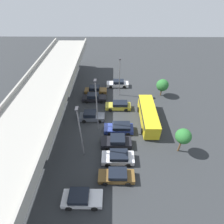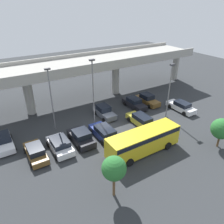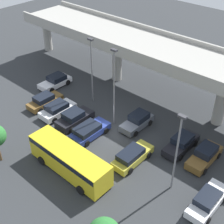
% 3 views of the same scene
% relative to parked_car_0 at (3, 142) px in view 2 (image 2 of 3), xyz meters
% --- Properties ---
extents(ground_plane, '(98.32, 98.32, 0.00)m').
position_rel_parked_car_0_xyz_m(ground_plane, '(12.64, -2.29, -0.70)').
color(ground_plane, '#2D3033').
extents(highway_overpass, '(47.20, 7.68, 7.31)m').
position_rel_parked_car_0_xyz_m(highway_overpass, '(12.64, 7.01, 5.26)').
color(highway_overpass, '#9E9B93').
rests_on(highway_overpass, ground_plane).
extents(parked_car_0, '(2.24, 4.53, 1.50)m').
position_rel_parked_car_0_xyz_m(parked_car_0, '(0.00, 0.00, 0.00)').
color(parked_car_0, silver).
rests_on(parked_car_0, ground_plane).
extents(parked_car_1, '(2.01, 4.52, 1.48)m').
position_rel_parked_car_0_xyz_m(parked_car_1, '(2.75, -4.00, -0.01)').
color(parked_car_1, brown).
rests_on(parked_car_1, ground_plane).
extents(parked_car_2, '(2.22, 4.41, 1.54)m').
position_rel_parked_car_0_xyz_m(parked_car_2, '(5.47, -4.21, 0.04)').
color(parked_car_2, silver).
rests_on(parked_car_2, ground_plane).
extents(parked_car_3, '(2.23, 4.48, 1.66)m').
position_rel_parked_car_0_xyz_m(parked_car_3, '(8.23, -4.04, 0.06)').
color(parked_car_3, black).
rests_on(parked_car_3, ground_plane).
extents(parked_car_4, '(2.20, 4.68, 1.48)m').
position_rel_parked_car_0_xyz_m(parked_car_4, '(11.13, -4.53, 0.02)').
color(parked_car_4, navy).
rests_on(parked_car_4, ground_plane).
extents(parked_car_5, '(2.02, 4.31, 1.67)m').
position_rel_parked_car_0_xyz_m(parked_car_5, '(13.96, 0.25, 0.06)').
color(parked_car_5, '#515660').
rests_on(parked_car_5, ground_plane).
extents(parked_car_6, '(1.99, 4.70, 1.50)m').
position_rel_parked_car_0_xyz_m(parked_car_6, '(17.07, -4.52, 0.02)').
color(parked_car_6, gold).
rests_on(parked_car_6, ground_plane).
extents(parked_car_7, '(1.99, 4.69, 1.58)m').
position_rel_parked_car_0_xyz_m(parked_car_7, '(19.62, 0.35, 0.02)').
color(parked_car_7, black).
rests_on(parked_car_7, ground_plane).
extents(parked_car_8, '(1.98, 4.59, 1.68)m').
position_rel_parked_car_0_xyz_m(parked_car_8, '(22.29, 0.27, 0.05)').
color(parked_car_8, brown).
rests_on(parked_car_8, ground_plane).
extents(parked_car_9, '(1.98, 4.83, 1.51)m').
position_rel_parked_car_0_xyz_m(parked_car_9, '(25.13, -4.49, 0.00)').
color(parked_car_9, silver).
rests_on(parked_car_9, ground_plane).
extents(shuttle_bus, '(8.88, 2.74, 2.61)m').
position_rel_parked_car_0_xyz_m(shuttle_bus, '(13.48, -9.41, 0.86)').
color(shuttle_bus, gold).
rests_on(shuttle_bus, ground_plane).
extents(lamp_post_near_aisle, '(0.70, 0.35, 9.17)m').
position_rel_parked_car_0_xyz_m(lamp_post_near_aisle, '(11.61, -1.08, 4.59)').
color(lamp_post_near_aisle, slate).
rests_on(lamp_post_near_aisle, ground_plane).
extents(lamp_post_mid_lot, '(0.70, 0.35, 7.98)m').
position_rel_parked_car_0_xyz_m(lamp_post_mid_lot, '(21.74, -4.70, 3.97)').
color(lamp_post_mid_lot, slate).
rests_on(lamp_post_mid_lot, ground_plane).
extents(lamp_post_by_overpass, '(0.70, 0.35, 8.40)m').
position_rel_parked_car_0_xyz_m(lamp_post_by_overpass, '(6.54, 0.64, 4.19)').
color(lamp_post_by_overpass, slate).
rests_on(lamp_post_by_overpass, ground_plane).
extents(tree_front_left, '(2.14, 2.14, 4.16)m').
position_rel_parked_car_0_xyz_m(tree_front_left, '(7.25, -13.01, 2.36)').
color(tree_front_left, brown).
rests_on(tree_front_left, ground_plane).
extents(tree_front_right, '(2.43, 2.43, 3.65)m').
position_rel_parked_car_0_xyz_m(tree_front_right, '(21.64, -13.39, 1.72)').
color(tree_front_right, brown).
rests_on(tree_front_right, ground_plane).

